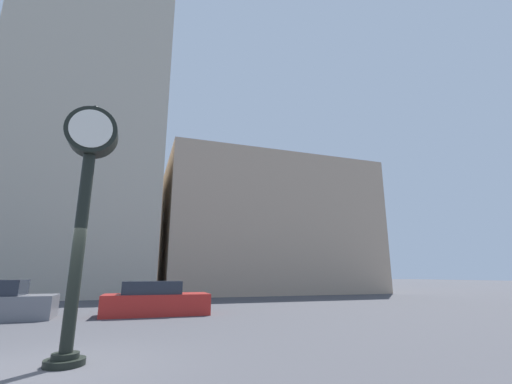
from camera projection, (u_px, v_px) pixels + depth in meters
ground_plane at (44, 370)px, 5.90m from camera, size 200.00×200.00×0.00m
building_tall_tower at (98, 95)px, 31.09m from camera, size 11.85×12.00×35.05m
building_storefront_row at (265, 229)px, 33.50m from camera, size 19.18×12.00×11.99m
street_clock at (86, 183)px, 6.99m from camera, size 1.02×0.71×5.16m
car_red at (155, 300)px, 14.13m from camera, size 4.25×1.94×1.35m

